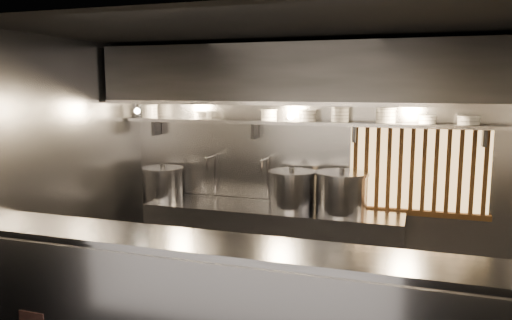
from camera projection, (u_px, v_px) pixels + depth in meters
The scene contains 23 objects.
ceiling at pixel (269, 29), 4.39m from camera, with size 4.50×4.50×0.00m, color black.
wall_back at pixel (305, 162), 6.00m from camera, with size 4.50×4.50×0.00m, color gray.
wall_left at pixel (66, 172), 5.30m from camera, with size 3.00×3.00×0.00m, color gray.
serving_counter at pixel (231, 315), 3.81m from camera, with size 4.50×0.56×1.13m.
cooking_bench at pixel (272, 244), 5.88m from camera, with size 3.00×0.70×0.90m, color #9A9A9F.
bowl_shelf at pixel (302, 123), 5.76m from camera, with size 4.40×0.34×0.04m, color #9A9A9F.
exhaust_hood at pixel (298, 75), 5.47m from camera, with size 4.40×0.81×0.65m.
wood_screen at pixel (418, 169), 5.55m from camera, with size 1.56×0.09×1.04m.
faucet_left at pixel (212, 166), 6.25m from camera, with size 0.04×0.30×0.50m.
faucet_right at pixel (266, 169), 6.03m from camera, with size 0.04×0.30×0.50m.
heat_lamp at pixel (136, 106), 5.89m from camera, with size 0.25×0.35×0.20m.
pendant_bulb at pixel (291, 116), 5.67m from camera, with size 0.09×0.09×0.19m.
stock_pot_left at pixel (163, 182), 6.29m from camera, with size 0.63×0.63×0.43m.
stock_pot_mid at pixel (292, 189), 5.75m from camera, with size 0.73×0.73×0.48m.
stock_pot_right at pixel (342, 192), 5.53m from camera, with size 0.78×0.78×0.50m.
bowl_stack_0 at pixel (149, 111), 6.37m from camera, with size 0.22×0.22×0.17m.
bowl_stack_1 at pixel (203, 115), 6.14m from camera, with size 0.23×0.23×0.09m.
bowl_stack_2 at pixel (269, 115), 5.87m from camera, with size 0.20×0.20×0.13m.
bowl_stack_3 at pixel (307, 115), 5.73m from camera, with size 0.21×0.21×0.13m.
bowl_stack_4 at pixel (340, 114), 5.61m from camera, with size 0.21×0.21×0.17m.
bowl_stack_5 at pixel (386, 115), 5.45m from camera, with size 0.23×0.23×0.17m.
bowl_stack_6 at pixel (427, 119), 5.32m from camera, with size 0.20×0.20×0.09m.
bowl_stack_7 at pixel (469, 120), 5.19m from camera, with size 0.24×0.24×0.09m.
Camera 1 is at (1.32, -4.31, 2.30)m, focal length 35.00 mm.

